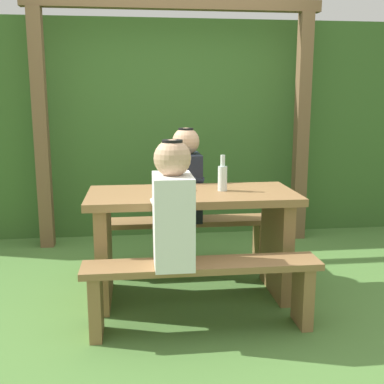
# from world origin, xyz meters

# --- Properties ---
(ground_plane) EXTENTS (12.00, 12.00, 0.00)m
(ground_plane) POSITION_xyz_m (0.00, 0.00, 0.00)
(ground_plane) COLOR #4D7936
(hedge_backdrop) EXTENTS (6.40, 0.78, 2.11)m
(hedge_backdrop) POSITION_xyz_m (0.00, 1.95, 1.05)
(hedge_backdrop) COLOR #385F27
(hedge_backdrop) RESTS_ON ground_plane
(pergola_post_left) EXTENTS (0.12, 0.12, 2.13)m
(pergola_post_left) POSITION_xyz_m (-1.21, 1.29, 1.07)
(pergola_post_left) COLOR brown
(pergola_post_left) RESTS_ON ground_plane
(pergola_post_right) EXTENTS (0.12, 0.12, 2.13)m
(pergola_post_right) POSITION_xyz_m (1.21, 1.29, 1.07)
(pergola_post_right) COLOR brown
(pergola_post_right) RESTS_ON ground_plane
(pergola_crossbeam) EXTENTS (2.66, 0.10, 0.10)m
(pergola_crossbeam) POSITION_xyz_m (0.00, 1.29, 2.18)
(pergola_crossbeam) COLOR brown
(pergola_crossbeam) RESTS_ON pergola_post_left
(picnic_table) EXTENTS (1.40, 0.64, 0.75)m
(picnic_table) POSITION_xyz_m (0.00, 0.00, 0.51)
(picnic_table) COLOR olive
(picnic_table) RESTS_ON ground_plane
(bench_near) EXTENTS (1.40, 0.24, 0.43)m
(bench_near) POSITION_xyz_m (0.00, -0.50, 0.31)
(bench_near) COLOR olive
(bench_near) RESTS_ON ground_plane
(bench_far) EXTENTS (1.40, 0.24, 0.43)m
(bench_far) POSITION_xyz_m (0.00, 0.50, 0.31)
(bench_far) COLOR olive
(bench_far) RESTS_ON ground_plane
(person_white_shirt) EXTENTS (0.25, 0.35, 0.72)m
(person_white_shirt) POSITION_xyz_m (-0.17, -0.50, 0.76)
(person_white_shirt) COLOR white
(person_white_shirt) RESTS_ON bench_near
(person_black_coat) EXTENTS (0.25, 0.35, 0.72)m
(person_black_coat) POSITION_xyz_m (0.01, 0.50, 0.76)
(person_black_coat) COLOR black
(person_black_coat) RESTS_ON bench_far
(drinking_glass) EXTENTS (0.07, 0.07, 0.08)m
(drinking_glass) POSITION_xyz_m (-0.08, 0.07, 0.79)
(drinking_glass) COLOR silver
(drinking_glass) RESTS_ON picnic_table
(bottle_left) EXTENTS (0.06, 0.06, 0.25)m
(bottle_left) POSITION_xyz_m (0.21, 0.02, 0.84)
(bottle_left) COLOR silver
(bottle_left) RESTS_ON picnic_table
(cell_phone) EXTENTS (0.10, 0.15, 0.01)m
(cell_phone) POSITION_xyz_m (-0.05, -0.02, 0.75)
(cell_phone) COLOR black
(cell_phone) RESTS_ON picnic_table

